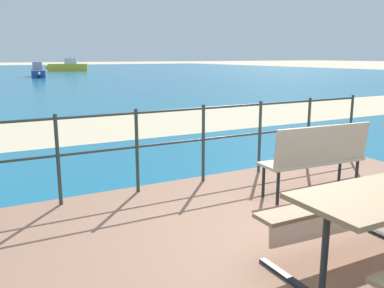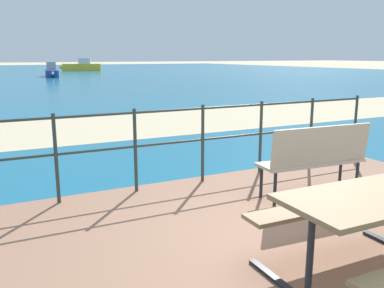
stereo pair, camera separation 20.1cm
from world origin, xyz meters
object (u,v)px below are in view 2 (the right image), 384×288
object	(u,v)px
boat_mid	(52,72)
picnic_table	(381,215)
park_bench	(316,155)
boat_near	(81,66)

from	to	relation	value
boat_mid	picnic_table	bearing A→B (deg)	2.63
park_bench	boat_near	distance (m)	47.87
picnic_table	park_bench	xyz separation A→B (m)	(0.99, 1.74, -0.03)
boat_near	park_bench	bearing A→B (deg)	97.92
picnic_table	boat_near	size ratio (longest dim) A/B	0.32
boat_near	boat_mid	bearing A→B (deg)	84.05
picnic_table	park_bench	bearing A→B (deg)	61.28
picnic_table	park_bench	distance (m)	2.00
picnic_table	boat_near	world-z (taller)	boat_near
picnic_table	boat_mid	distance (m)	36.34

